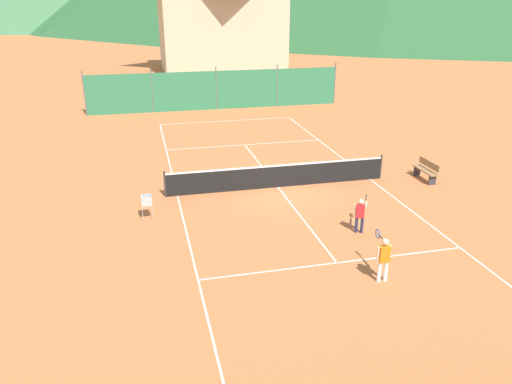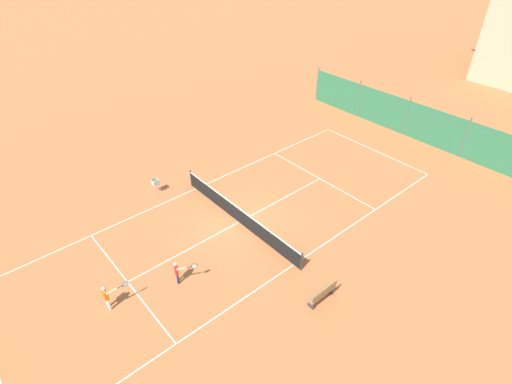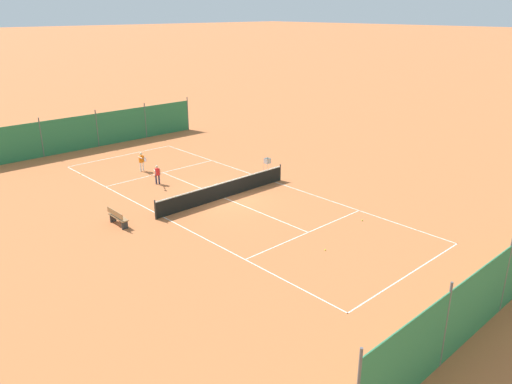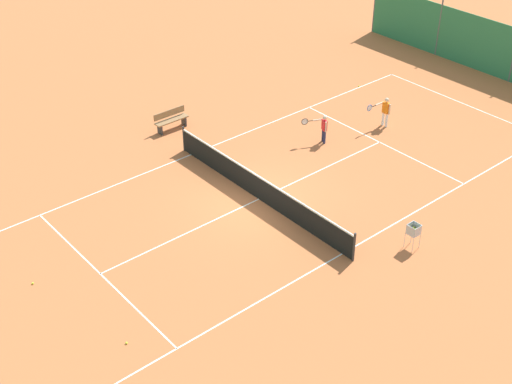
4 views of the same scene
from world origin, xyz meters
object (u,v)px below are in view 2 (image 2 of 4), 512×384
object	(u,v)px
player_far_service	(107,296)
courtside_bench	(322,294)
tennis_ball_service_box	(350,174)
tennis_net	(239,215)
ball_hopper	(155,183)
player_near_baseline	(178,271)
tennis_ball_by_net_left	(295,154)

from	to	relation	value
player_far_service	courtside_bench	size ratio (longest dim) A/B	0.86
tennis_ball_service_box	tennis_net	bearing A→B (deg)	-96.18
tennis_ball_service_box	ball_hopper	xyz separation A→B (m)	(-6.19, -10.14, 0.63)
tennis_net	player_near_baseline	distance (m)	4.87
ball_hopper	courtside_bench	size ratio (longest dim) A/B	0.59
tennis_net	tennis_ball_service_box	size ratio (longest dim) A/B	139.09
player_far_service	ball_hopper	world-z (taller)	player_far_service
tennis_net	ball_hopper	world-z (taller)	tennis_net
tennis_net	ball_hopper	bearing A→B (deg)	-159.90
tennis_ball_by_net_left	player_near_baseline	bearing A→B (deg)	-69.12
player_near_baseline	tennis_net	bearing A→B (deg)	107.95
player_far_service	ball_hopper	distance (m)	8.32
player_far_service	courtside_bench	world-z (taller)	player_far_service
tennis_net	player_near_baseline	world-z (taller)	player_near_baseline
tennis_net	courtside_bench	bearing A→B (deg)	-5.58
player_far_service	player_near_baseline	xyz separation A→B (m)	(0.67, 2.94, -0.05)
ball_hopper	player_far_service	bearing A→B (deg)	-42.50
ball_hopper	tennis_ball_service_box	bearing A→B (deg)	58.57
tennis_net	ball_hopper	distance (m)	5.65
tennis_ball_by_net_left	ball_hopper	bearing A→B (deg)	-103.55
tennis_ball_by_net_left	ball_hopper	world-z (taller)	ball_hopper
player_near_baseline	tennis_ball_by_net_left	bearing A→B (deg)	110.88
tennis_ball_by_net_left	courtside_bench	bearing A→B (deg)	-40.24
player_far_service	ball_hopper	bearing A→B (deg)	137.50
player_near_baseline	courtside_bench	world-z (taller)	player_near_baseline
player_far_service	tennis_ball_by_net_left	size ratio (longest dim) A/B	19.56
tennis_net	courtside_bench	xyz separation A→B (m)	(6.34, -0.62, -0.05)
player_near_baseline	ball_hopper	world-z (taller)	player_near_baseline
player_far_service	ball_hopper	size ratio (longest dim) A/B	1.45
player_far_service	courtside_bench	bearing A→B (deg)	51.55
ball_hopper	tennis_ball_by_net_left	bearing A→B (deg)	76.45
tennis_net	ball_hopper	xyz separation A→B (m)	(-5.31, -1.94, 0.16)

